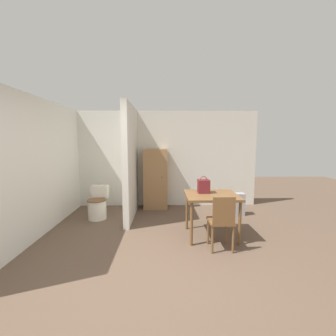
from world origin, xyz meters
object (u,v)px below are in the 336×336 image
at_px(wooden_chair, 222,220).
at_px(space_heater, 236,204).
at_px(handbag, 204,186).
at_px(dining_table, 211,200).
at_px(toilet, 98,205).
at_px(wooden_cabinet, 155,179).

xyz_separation_m(wooden_chair, space_heater, (0.80, 1.71, -0.23)).
bearing_deg(wooden_chair, handbag, 104.53).
bearing_deg(dining_table, toilet, 156.09).
distance_m(dining_table, wooden_cabinet, 2.07).
distance_m(handbag, space_heater, 1.58).
height_order(wooden_chair, space_heater, wooden_chair).
xyz_separation_m(handbag, space_heater, (0.97, 1.06, -0.64)).
relative_size(handbag, space_heater, 0.60).
bearing_deg(dining_table, wooden_chair, -84.80).
relative_size(toilet, space_heater, 1.36).
xyz_separation_m(wooden_chair, toilet, (-2.37, 1.56, -0.20)).
distance_m(wooden_chair, toilet, 2.85).
xyz_separation_m(wooden_chair, handbag, (-0.17, 0.65, 0.41)).
bearing_deg(wooden_chair, toilet, 146.33).
relative_size(dining_table, wooden_cabinet, 0.60).
bearing_deg(space_heater, wooden_chair, -115.04).
distance_m(wooden_chair, handbag, 0.79).
relative_size(handbag, wooden_cabinet, 0.20).
height_order(toilet, wooden_cabinet, wooden_cabinet).
height_order(dining_table, space_heater, dining_table).
xyz_separation_m(dining_table, handbag, (-0.12, 0.12, 0.22)).
bearing_deg(space_heater, toilet, -177.33).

